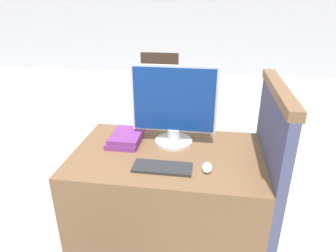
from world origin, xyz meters
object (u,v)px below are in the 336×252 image
Objects in this scene: far_chair at (158,93)px; monitor at (174,107)px; keyboard at (163,168)px; book_stack at (126,138)px; mouse at (207,167)px.

monitor is at bearing -106.85° from far_chair.
far_chair is at bearing 103.73° from monitor.
monitor is 0.52× the size of far_chair.
book_stack reaches higher than keyboard.
keyboard is at bearing -92.76° from monitor.
keyboard is 1.29× the size of book_stack.
book_stack is (-0.29, 0.27, 0.02)m from keyboard.
mouse is (0.22, -0.29, -0.23)m from monitor.
book_stack is at bearing -171.15° from monitor.
mouse is 0.58m from book_stack.
book_stack is at bearing 154.82° from mouse.
mouse is at bearing -102.67° from far_chair.
keyboard is at bearing -173.77° from mouse.
keyboard is 0.24m from mouse.
mouse reaches higher than keyboard.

